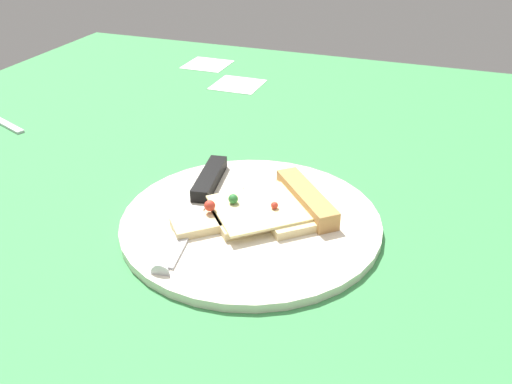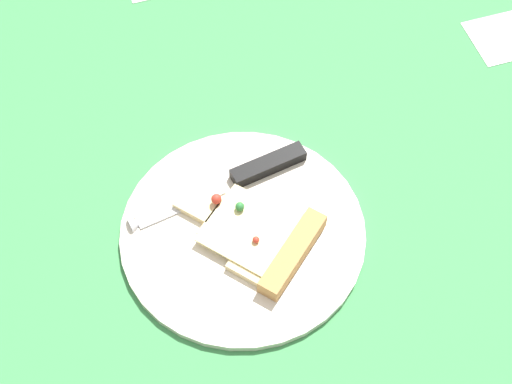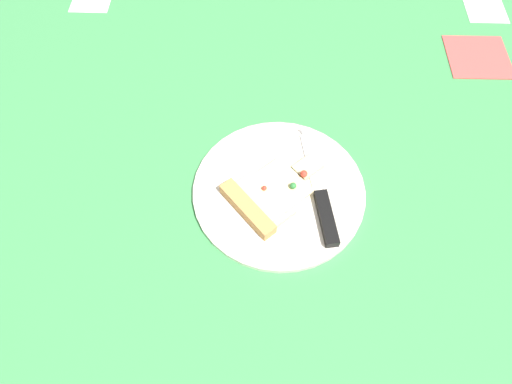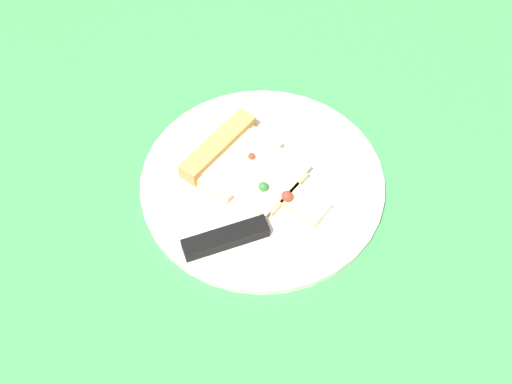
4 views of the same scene
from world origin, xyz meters
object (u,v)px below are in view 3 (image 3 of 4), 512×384
Objects in this scene: plate at (279,191)px; knife at (320,195)px; napkin at (478,56)px; pizza_slice at (268,195)px.

knife reaches higher than plate.
napkin is (-42.38, -35.03, -0.30)cm from plate.
plate is 1.25× the size of knife.
knife is 50.68cm from napkin.
plate reaches higher than napkin.
plate is at bearing 39.58° from napkin.
napkin is at bearing 36.18° from knife.
pizza_slice reaches higher than napkin.
pizza_slice is (1.92, 1.71, 1.29)cm from plate.
pizza_slice is at bearing 173.20° from knife.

